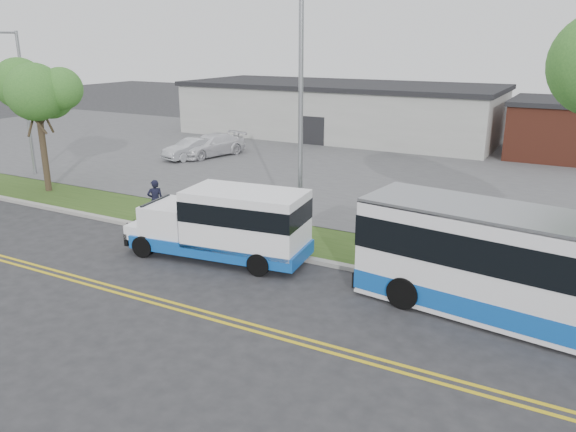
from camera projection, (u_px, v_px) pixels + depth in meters
The scene contains 18 objects.
ground at pixel (195, 251), 21.13m from camera, with size 140.00×140.00×0.00m, color #28282B.
lane_line_north at pixel (120, 288), 17.91m from camera, with size 70.00×0.12×0.01m, color gold.
lane_line_south at pixel (113, 292), 17.66m from camera, with size 70.00×0.12×0.01m, color gold.
curb at pixel (212, 240), 22.03m from camera, with size 80.00×0.30×0.15m, color #9E9B93.
verge at pixel (238, 228), 23.54m from camera, with size 80.00×3.30×0.10m, color #2A4617.
parking_lot at pixel (362, 166), 35.35m from camera, with size 80.00×25.00×0.10m, color #4C4C4F.
commercial_building at pixel (339, 110), 45.83m from camera, with size 25.40×10.40×4.35m.
brick_wing at pixel (560, 129), 37.50m from camera, with size 6.30×7.30×3.90m.
tree_west at pixel (36, 92), 27.79m from camera, with size 4.40×4.40×6.91m.
streetlight_near at pixel (300, 107), 20.48m from camera, with size 0.35×1.53×9.50m.
streetlight_far at pixel (24, 98), 31.67m from camera, with size 0.35×1.53×8.00m.
shuttle_bus at pixel (229, 222), 19.96m from camera, with size 6.99×2.99×2.60m.
transit_bus at pixel (562, 277), 14.86m from camera, with size 11.47×3.99×3.12m.
pedestrian at pixel (155, 201), 24.03m from camera, with size 0.67×0.44×1.84m, color black.
parked_car_a at pixel (192, 149), 37.06m from camera, with size 1.40×4.01×1.32m, color #B1B3B8.
parked_car_b at pixel (211, 145), 37.94m from camera, with size 2.04×5.03×1.46m, color white.
grocery_bag_left at pixel (147, 218), 24.19m from camera, with size 0.32×0.32×0.32m, color white.
grocery_bag_right at pixel (166, 217), 24.33m from camera, with size 0.32×0.32×0.32m, color white.
Camera 1 is at (12.58, -15.66, 7.55)m, focal length 35.00 mm.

